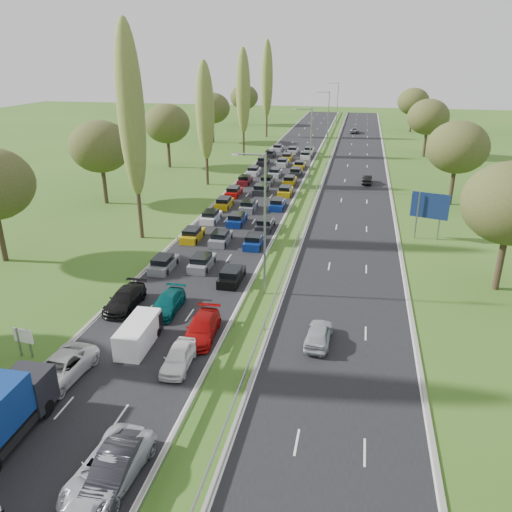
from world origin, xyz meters
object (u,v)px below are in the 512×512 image
Objects in this scene: near_car_2 at (59,369)px; near_car_3 at (125,299)px; direction_sign at (430,208)px; info_sign at (24,339)px; white_van_rear at (140,332)px.

near_car_3 is (-0.31, 9.83, -0.04)m from near_car_2.
info_sign is at bearing -134.18° from direction_sign.
white_van_rear reaches higher than near_car_3.
near_car_2 is at bearing -128.46° from direction_sign.
white_van_rear is at bearing 23.30° from info_sign.
near_car_3 is 1.10× the size of white_van_rear.
near_car_2 is 1.10× the size of near_car_3.
white_van_rear is 2.20× the size of info_sign.
white_van_rear is 34.59m from direction_sign.
near_car_3 is at bearing 123.22° from white_van_rear.
direction_sign is at bearing 48.64° from white_van_rear.
near_car_3 is 0.98× the size of direction_sign.
info_sign reaches higher than near_car_3.
near_car_2 is 4.24m from info_sign.
info_sign reaches higher than white_van_rear.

